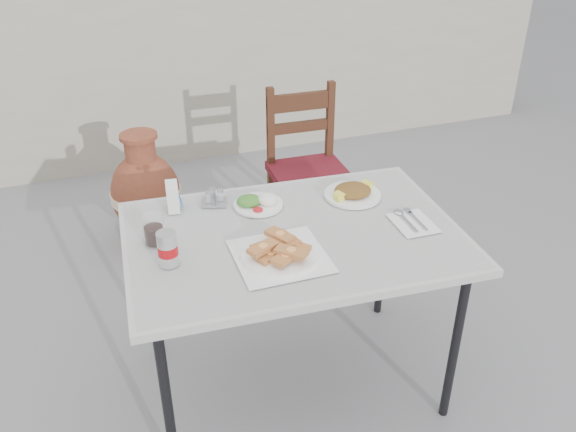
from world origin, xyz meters
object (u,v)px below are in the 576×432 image
object	(u,v)px
chair	(308,169)
cola_glass	(154,231)
napkin_holder	(173,197)
soda_can	(168,249)
salad_chopped_plate	(353,192)
terracotta_urn	(146,195)
pide_plate	(280,249)
condiment_caddy	(214,199)
cafe_table	(294,245)
salad_rice_plate	(258,202)

from	to	relation	value
chair	cola_glass	bearing A→B (deg)	-133.95
cola_glass	napkin_holder	world-z (taller)	napkin_holder
soda_can	napkin_holder	size ratio (longest dim) A/B	1.13
salad_chopped_plate	terracotta_urn	size ratio (longest dim) A/B	0.34
napkin_holder	pide_plate	bearing A→B (deg)	-50.69
napkin_holder	chair	distance (m)	1.14
condiment_caddy	pide_plate	bearing A→B (deg)	-74.16
salad_chopped_plate	napkin_holder	size ratio (longest dim) A/B	2.12
soda_can	condiment_caddy	bearing A→B (deg)	55.75
cafe_table	salad_rice_plate	size ratio (longest dim) A/B	6.54
salad_rice_plate	chair	bearing A→B (deg)	56.04
pide_plate	napkin_holder	world-z (taller)	napkin_holder
salad_chopped_plate	pide_plate	bearing A→B (deg)	-143.36
cafe_table	condiment_caddy	size ratio (longest dim) A/B	11.22
napkin_holder	chair	world-z (taller)	chair
terracotta_urn	pide_plate	bearing A→B (deg)	-78.25
condiment_caddy	chair	distance (m)	1.03
cafe_table	salad_rice_plate	distance (m)	0.26
cafe_table	terracotta_urn	world-z (taller)	cafe_table
pide_plate	condiment_caddy	bearing A→B (deg)	105.84
pide_plate	condiment_caddy	world-z (taller)	condiment_caddy
salad_rice_plate	napkin_holder	world-z (taller)	napkin_holder
salad_chopped_plate	cola_glass	xyz separation A→B (m)	(-0.82, -0.08, 0.03)
condiment_caddy	salad_chopped_plate	bearing A→B (deg)	-13.32
cafe_table	soda_can	bearing A→B (deg)	-174.32
salad_chopped_plate	cola_glass	world-z (taller)	cola_glass
salad_rice_plate	chair	xyz separation A→B (m)	(0.52, 0.78, -0.30)
cafe_table	chair	world-z (taller)	chair
salad_rice_plate	chair	world-z (taller)	chair
soda_can	cola_glass	bearing A→B (deg)	99.00
salad_rice_plate	cola_glass	size ratio (longest dim) A/B	1.82
soda_can	condiment_caddy	size ratio (longest dim) A/B	1.08
salad_chopped_plate	napkin_holder	world-z (taller)	napkin_holder
cafe_table	chair	xyz separation A→B (m)	(0.46, 1.02, -0.23)
pide_plate	salad_rice_plate	distance (m)	0.37
condiment_caddy	chair	xyz separation A→B (m)	(0.68, 0.70, -0.30)
salad_rice_plate	cola_glass	distance (m)	0.45
pide_plate	salad_chopped_plate	world-z (taller)	pide_plate
soda_can	cola_glass	world-z (taller)	soda_can
salad_rice_plate	chair	size ratio (longest dim) A/B	0.22
cafe_table	cola_glass	bearing A→B (deg)	167.78
terracotta_urn	cola_glass	bearing A→B (deg)	-94.48
salad_rice_plate	terracotta_urn	xyz separation A→B (m)	(-0.33, 1.08, -0.45)
pide_plate	condiment_caddy	size ratio (longest dim) A/B	2.76
soda_can	terracotta_urn	xyz separation A→B (m)	(0.07, 1.36, -0.50)
cafe_table	salad_chopped_plate	world-z (taller)	salad_chopped_plate
terracotta_urn	cafe_table	bearing A→B (deg)	-73.14
pide_plate	condiment_caddy	xyz separation A→B (m)	(-0.13, 0.44, -0.01)
salad_chopped_plate	salad_rice_plate	bearing A→B (deg)	172.08
cola_glass	condiment_caddy	size ratio (longest dim) A/B	0.94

